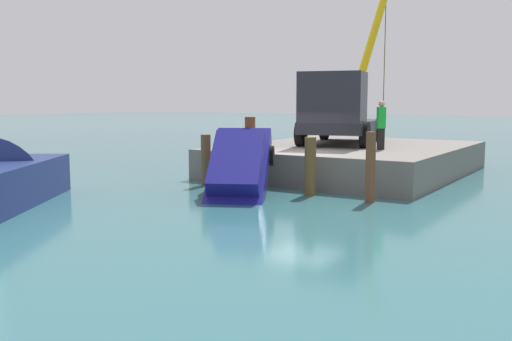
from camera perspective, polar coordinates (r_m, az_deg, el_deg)
ground at (r=20.03m, az=4.71°, el=-1.42°), size 200.00×200.00×0.00m
dock at (r=23.60m, az=9.30°, el=1.14°), size 10.32×8.34×1.12m
crane_truck at (r=23.66m, az=8.33°, el=6.04°), size 9.26×3.89×7.24m
dock_worker at (r=21.46m, az=12.26°, el=4.44°), size 0.34×0.34×1.77m
salvaged_car at (r=17.21m, az=-1.84°, el=-0.55°), size 4.18×3.27×3.09m
piling_near at (r=19.83m, az=-4.97°, el=1.04°), size 0.34×0.34×1.75m
piling_mid at (r=19.00m, az=-0.58°, el=1.75°), size 0.35×0.35×2.37m
piling_far at (r=17.75m, az=5.38°, el=0.42°), size 0.35×0.35×1.79m
piling_end at (r=16.74m, az=11.24°, el=0.32°), size 0.28×0.28×2.02m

